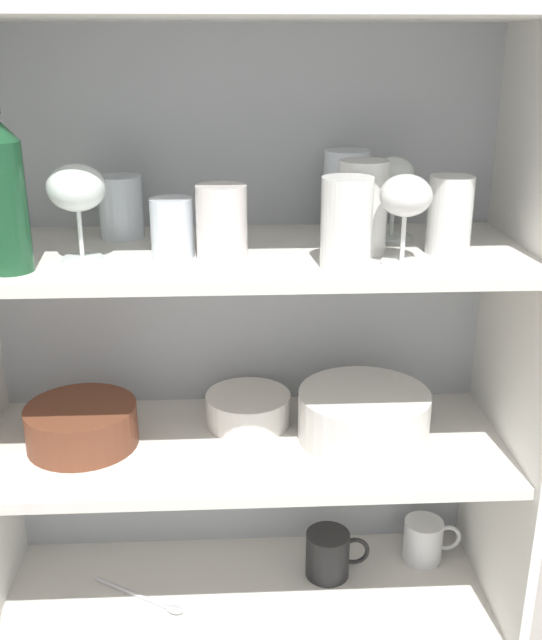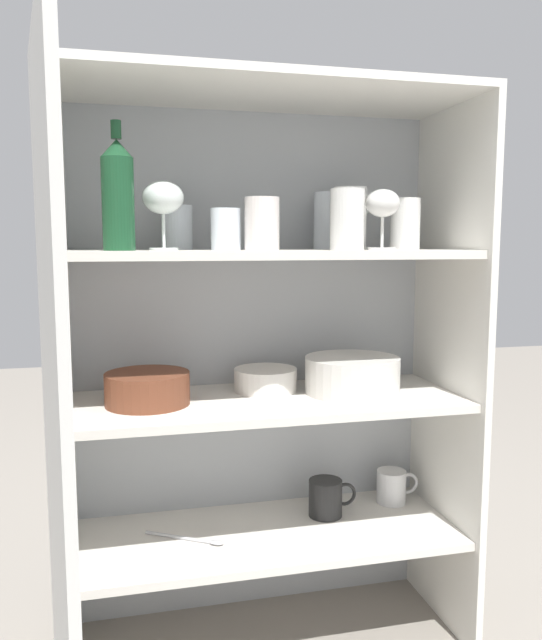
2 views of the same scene
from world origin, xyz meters
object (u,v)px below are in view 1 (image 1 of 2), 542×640
object	(u,v)px
wine_bottle	(3,194)
coffee_mug_primary	(329,554)
plate_stack_white	(364,415)
mixing_bowl_large	(82,424)
serving_bowl_small	(248,407)

from	to	relation	value
wine_bottle	coffee_mug_primary	xyz separation A→B (m)	(0.51, 0.16, -0.76)
plate_stack_white	mixing_bowl_large	world-z (taller)	plate_stack_white
wine_bottle	serving_bowl_small	size ratio (longest dim) A/B	1.64
plate_stack_white	coffee_mug_primary	world-z (taller)	plate_stack_white
coffee_mug_primary	serving_bowl_small	bearing A→B (deg)	172.41
mixing_bowl_large	coffee_mug_primary	distance (m)	0.56
wine_bottle	serving_bowl_small	world-z (taller)	wine_bottle
mixing_bowl_large	coffee_mug_primary	size ratio (longest dim) A/B	1.52
mixing_bowl_large	coffee_mug_primary	world-z (taller)	mixing_bowl_large
wine_bottle	coffee_mug_primary	distance (m)	0.93
wine_bottle	coffee_mug_primary	bearing A→B (deg)	17.33
plate_stack_white	mixing_bowl_large	xyz separation A→B (m)	(-0.50, 0.00, -0.00)
mixing_bowl_large	serving_bowl_small	xyz separation A→B (m)	(0.30, 0.07, -0.01)
wine_bottle	serving_bowl_small	distance (m)	0.59
plate_stack_white	wine_bottle	bearing A→B (deg)	-168.79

